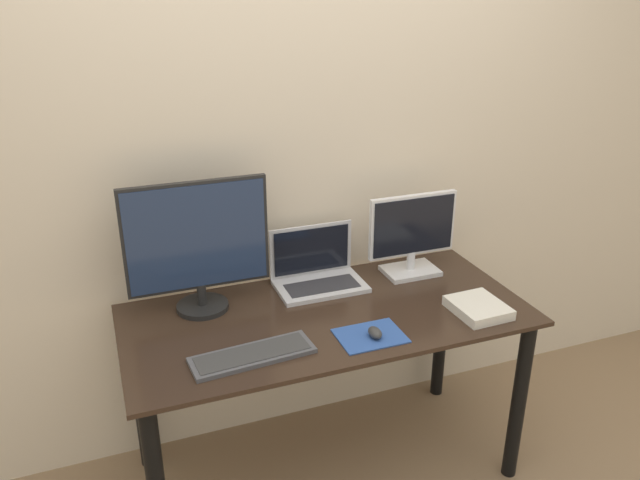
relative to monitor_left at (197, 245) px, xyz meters
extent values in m
cube|color=beige|center=(0.44, 0.22, 0.22)|extent=(7.00, 0.05, 2.50)
cube|color=#332319|center=(0.44, -0.21, -0.28)|extent=(1.55, 0.72, 0.02)
cylinder|color=black|center=(1.15, -0.51, -0.66)|extent=(0.06, 0.06, 0.74)
cylinder|color=black|center=(-0.27, 0.09, -0.66)|extent=(0.06, 0.06, 0.74)
cylinder|color=black|center=(1.15, 0.09, -0.66)|extent=(0.06, 0.06, 0.74)
cylinder|color=black|center=(0.00, 0.00, -0.26)|extent=(0.20, 0.20, 0.02)
cylinder|color=black|center=(0.00, 0.00, -0.21)|extent=(0.04, 0.04, 0.08)
cube|color=black|center=(0.00, 0.00, 0.03)|extent=(0.54, 0.02, 0.42)
cube|color=#1E2D4C|center=(0.00, -0.01, 0.03)|extent=(0.52, 0.01, 0.40)
cube|color=silver|center=(0.91, 0.00, -0.26)|extent=(0.23, 0.16, 0.02)
cylinder|color=silver|center=(0.91, 0.00, -0.21)|extent=(0.04, 0.04, 0.08)
cube|color=silver|center=(0.91, 0.00, -0.05)|extent=(0.39, 0.02, 0.27)
cube|color=black|center=(0.91, -0.01, -0.05)|extent=(0.37, 0.01, 0.24)
cube|color=silver|center=(0.49, 0.00, -0.26)|extent=(0.36, 0.22, 0.02)
cube|color=#2D2D33|center=(0.49, -0.02, -0.25)|extent=(0.30, 0.12, 0.00)
cube|color=silver|center=(0.49, 0.12, -0.14)|extent=(0.36, 0.01, 0.22)
cube|color=black|center=(0.49, 0.11, -0.14)|extent=(0.33, 0.00, 0.19)
cube|color=#4C4C51|center=(0.09, -0.40, -0.26)|extent=(0.43, 0.17, 0.02)
cube|color=#383838|center=(0.09, -0.40, -0.25)|extent=(0.40, 0.14, 0.00)
cube|color=#2D519E|center=(0.52, -0.42, -0.27)|extent=(0.24, 0.18, 0.00)
ellipsoid|color=#333333|center=(0.53, -0.43, -0.25)|extent=(0.04, 0.07, 0.04)
cube|color=silver|center=(0.98, -0.40, -0.25)|extent=(0.19, 0.22, 0.04)
cube|color=white|center=(0.98, -0.40, -0.25)|extent=(0.19, 0.21, 0.03)
camera|label=1|loc=(-0.32, -2.16, 0.92)|focal=35.00mm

